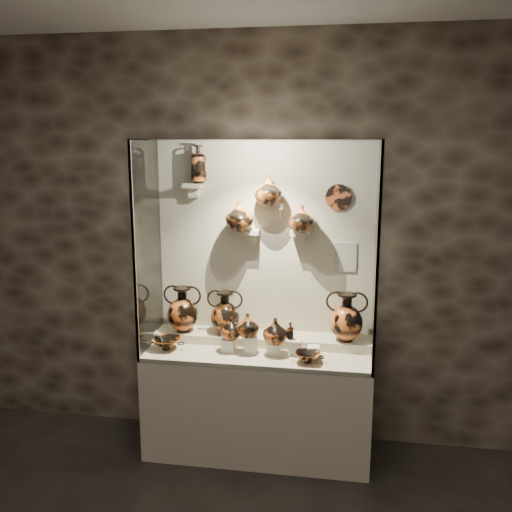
{
  "coord_description": "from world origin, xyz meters",
  "views": [
    {
      "loc": [
        0.65,
        -1.84,
        2.41
      ],
      "look_at": [
        -0.02,
        2.22,
        1.55
      ],
      "focal_mm": 40.0,
      "sensor_mm": 36.0,
      "label": 1
    }
  ],
  "objects_px": {
    "ovoid_vase_a": "(239,216)",
    "lekythos_tall": "(199,162)",
    "kylix_right": "(307,356)",
    "kylix_left": "(166,342)",
    "jug_a": "(231,328)",
    "ovoid_vase_b": "(268,190)",
    "amphora_mid": "(225,312)",
    "jug_b": "(248,325)",
    "lekythos_small": "(290,330)",
    "ovoid_vase_c": "(302,219)",
    "amphora_left": "(183,309)",
    "amphora_right": "(346,317)",
    "jug_c": "(275,331)"
  },
  "relations": [
    {
      "from": "kylix_right",
      "to": "ovoid_vase_b",
      "type": "distance_m",
      "value": 1.25
    },
    {
      "from": "jug_b",
      "to": "kylix_left",
      "type": "xyz_separation_m",
      "value": [
        -0.62,
        -0.02,
        -0.16
      ]
    },
    {
      "from": "ovoid_vase_b",
      "to": "ovoid_vase_c",
      "type": "distance_m",
      "value": 0.33
    },
    {
      "from": "amphora_left",
      "to": "amphora_right",
      "type": "bearing_deg",
      "value": 9.14
    },
    {
      "from": "amphora_mid",
      "to": "jug_a",
      "type": "xyz_separation_m",
      "value": [
        0.09,
        -0.2,
        -0.05
      ]
    },
    {
      "from": "ovoid_vase_a",
      "to": "ovoid_vase_c",
      "type": "relative_size",
      "value": 1.12
    },
    {
      "from": "jug_c",
      "to": "lekythos_tall",
      "type": "height_order",
      "value": "lekythos_tall"
    },
    {
      "from": "ovoid_vase_a",
      "to": "lekythos_tall",
      "type": "bearing_deg",
      "value": -170.8
    },
    {
      "from": "amphora_mid",
      "to": "jug_a",
      "type": "distance_m",
      "value": 0.23
    },
    {
      "from": "ovoid_vase_c",
      "to": "kylix_right",
      "type": "bearing_deg",
      "value": -70.6
    },
    {
      "from": "jug_b",
      "to": "ovoid_vase_a",
      "type": "height_order",
      "value": "ovoid_vase_a"
    },
    {
      "from": "ovoid_vase_a",
      "to": "ovoid_vase_b",
      "type": "bearing_deg",
      "value": 17.73
    },
    {
      "from": "kylix_right",
      "to": "kylix_left",
      "type": "bearing_deg",
      "value": 178.91
    },
    {
      "from": "ovoid_vase_b",
      "to": "ovoid_vase_c",
      "type": "relative_size",
      "value": 1.08
    },
    {
      "from": "amphora_right",
      "to": "lekythos_tall",
      "type": "relative_size",
      "value": 1.14
    },
    {
      "from": "amphora_left",
      "to": "amphora_mid",
      "type": "height_order",
      "value": "amphora_left"
    },
    {
      "from": "amphora_right",
      "to": "lekythos_small",
      "type": "height_order",
      "value": "amphora_right"
    },
    {
      "from": "lekythos_small",
      "to": "lekythos_tall",
      "type": "xyz_separation_m",
      "value": [
        -0.74,
        0.26,
        1.21
      ]
    },
    {
      "from": "ovoid_vase_c",
      "to": "lekythos_small",
      "type": "bearing_deg",
      "value": -96.79
    },
    {
      "from": "kylix_left",
      "to": "ovoid_vase_c",
      "type": "distance_m",
      "value": 1.39
    },
    {
      "from": "ovoid_vase_b",
      "to": "ovoid_vase_a",
      "type": "bearing_deg",
      "value": 169.52
    },
    {
      "from": "kylix_right",
      "to": "ovoid_vase_a",
      "type": "height_order",
      "value": "ovoid_vase_a"
    },
    {
      "from": "jug_b",
      "to": "ovoid_vase_c",
      "type": "bearing_deg",
      "value": 17.39
    },
    {
      "from": "jug_b",
      "to": "kylix_right",
      "type": "relative_size",
      "value": 0.76
    },
    {
      "from": "lekythos_small",
      "to": "kylix_left",
      "type": "height_order",
      "value": "lekythos_small"
    },
    {
      "from": "kylix_right",
      "to": "jug_a",
      "type": "bearing_deg",
      "value": 171.46
    },
    {
      "from": "jug_b",
      "to": "lekythos_small",
      "type": "bearing_deg",
      "value": -12.93
    },
    {
      "from": "amphora_right",
      "to": "lekythos_small",
      "type": "bearing_deg",
      "value": -146.77
    },
    {
      "from": "jug_a",
      "to": "kylix_left",
      "type": "bearing_deg",
      "value": 167.4
    },
    {
      "from": "ovoid_vase_c",
      "to": "amphora_mid",
      "type": "bearing_deg",
      "value": -170.4
    },
    {
      "from": "jug_c",
      "to": "ovoid_vase_b",
      "type": "bearing_deg",
      "value": 102.16
    },
    {
      "from": "jug_c",
      "to": "lekythos_small",
      "type": "bearing_deg",
      "value": 7.21
    },
    {
      "from": "ovoid_vase_b",
      "to": "jug_c",
      "type": "bearing_deg",
      "value": -81.0
    },
    {
      "from": "jug_c",
      "to": "amphora_right",
      "type": "bearing_deg",
      "value": 13.24
    },
    {
      "from": "kylix_right",
      "to": "lekythos_tall",
      "type": "distance_m",
      "value": 1.66
    },
    {
      "from": "amphora_right",
      "to": "ovoid_vase_c",
      "type": "height_order",
      "value": "ovoid_vase_c"
    },
    {
      "from": "kylix_right",
      "to": "ovoid_vase_b",
      "type": "relative_size",
      "value": 1.08
    },
    {
      "from": "amphora_right",
      "to": "lekythos_tall",
      "type": "height_order",
      "value": "lekythos_tall"
    },
    {
      "from": "ovoid_vase_a",
      "to": "ovoid_vase_c",
      "type": "bearing_deg",
      "value": 18.04
    },
    {
      "from": "amphora_left",
      "to": "jug_a",
      "type": "bearing_deg",
      "value": -14.57
    },
    {
      "from": "jug_a",
      "to": "ovoid_vase_a",
      "type": "xyz_separation_m",
      "value": [
        0.02,
        0.23,
        0.81
      ]
    },
    {
      "from": "kylix_left",
      "to": "lekythos_tall",
      "type": "xyz_separation_m",
      "value": [
        0.2,
        0.31,
        1.35
      ]
    },
    {
      "from": "amphora_left",
      "to": "lekythos_tall",
      "type": "xyz_separation_m",
      "value": [
        0.13,
        0.08,
        1.15
      ]
    },
    {
      "from": "amphora_left",
      "to": "ovoid_vase_b",
      "type": "distance_m",
      "value": 1.16
    },
    {
      "from": "kylix_right",
      "to": "amphora_mid",
      "type": "bearing_deg",
      "value": 157.71
    },
    {
      "from": "lekythos_small",
      "to": "kylix_left",
      "type": "relative_size",
      "value": 0.52
    },
    {
      "from": "jug_a",
      "to": "lekythos_tall",
      "type": "xyz_separation_m",
      "value": [
        -0.3,
        0.27,
        1.21
      ]
    },
    {
      "from": "amphora_mid",
      "to": "jug_a",
      "type": "height_order",
      "value": "amphora_mid"
    },
    {
      "from": "amphora_right",
      "to": "ovoid_vase_b",
      "type": "bearing_deg",
      "value": -174.51
    },
    {
      "from": "amphora_left",
      "to": "kylix_left",
      "type": "xyz_separation_m",
      "value": [
        -0.06,
        -0.23,
        -0.2
      ]
    }
  ]
}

